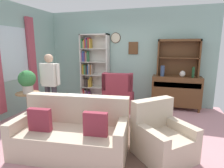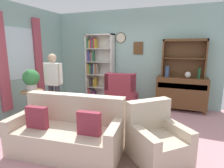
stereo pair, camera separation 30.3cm
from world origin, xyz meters
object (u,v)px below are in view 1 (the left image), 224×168
at_px(vase_tall, 162,71).
at_px(potted_plant_large, 27,80).
at_px(coffee_table, 99,113).
at_px(couch_floral, 72,134).
at_px(person_reading, 50,82).
at_px(sideboard, 176,91).
at_px(bookshelf, 92,68).
at_px(armchair_floral, 162,139).
at_px(book_stack, 101,109).
at_px(wingback_chair, 118,97).
at_px(sideboard_hutch, 178,53).
at_px(bottle_wine, 193,72).
at_px(potted_plant_small, 43,109).
at_px(plant_stand, 29,104).
at_px(vase_round, 182,74).

xyz_separation_m(vase_tall, potted_plant_large, (-2.87, -1.89, -0.07)).
bearing_deg(coffee_table, couch_floral, -97.59).
bearing_deg(potted_plant_large, couch_floral, -28.26).
bearing_deg(person_reading, sideboard, 30.02).
bearing_deg(couch_floral, bookshelf, 105.96).
xyz_separation_m(sideboard, armchair_floral, (-0.30, -2.50, -0.22)).
relative_size(couch_floral, book_stack, 9.64).
bearing_deg(sideboard, bookshelf, 178.12).
xyz_separation_m(bookshelf, wingback_chair, (1.03, -0.68, -0.66)).
distance_m(sideboard_hutch, wingback_chair, 2.03).
xyz_separation_m(bottle_wine, potted_plant_small, (-3.62, -1.44, -0.88)).
relative_size(vase_tall, person_reading, 0.19).
height_order(bottle_wine, book_stack, bottle_wine).
relative_size(armchair_floral, wingback_chair, 1.03).
distance_m(sideboard, armchair_floral, 2.53).
distance_m(potted_plant_small, coffee_table, 1.68).
bearing_deg(couch_floral, coffee_table, 82.41).
relative_size(vase_tall, bottle_wine, 1.04).
distance_m(wingback_chair, book_stack, 1.24).
bearing_deg(sideboard_hutch, plant_stand, -148.47).
distance_m(bookshelf, coffee_table, 2.27).
distance_m(plant_stand, person_reading, 0.70).
height_order(vase_tall, potted_plant_small, vase_tall).
xyz_separation_m(armchair_floral, wingback_chair, (-1.21, 1.91, 0.09)).
xyz_separation_m(potted_plant_small, book_stack, (1.68, -0.30, 0.27)).
height_order(coffee_table, book_stack, book_stack).
relative_size(vase_round, plant_stand, 0.25).
distance_m(bottle_wine, wingback_chair, 2.07).
bearing_deg(wingback_chair, sideboard, 21.49).
bearing_deg(potted_plant_small, plant_stand, -102.49).
relative_size(armchair_floral, person_reading, 0.69).
bearing_deg(vase_tall, sideboard, 11.63).
bearing_deg(vase_tall, person_reading, -147.54).
bearing_deg(sideboard, vase_round, -27.17).
bearing_deg(coffee_table, sideboard, 49.44).
relative_size(bookshelf, vase_tall, 7.19).
xyz_separation_m(bookshelf, potted_plant_small, (-0.69, -1.62, -0.87)).
height_order(vase_round, couch_floral, vase_round).
bearing_deg(vase_tall, book_stack, -123.45).
distance_m(couch_floral, person_reading, 1.73).
bearing_deg(sideboard_hutch, coffee_table, -128.95).
bearing_deg(plant_stand, vase_tall, 32.24).
bearing_deg(vase_tall, bottle_wine, -0.66).
bearing_deg(person_reading, plant_stand, -149.06).
height_order(couch_floral, book_stack, couch_floral).
distance_m(bookshelf, plant_stand, 2.24).
bearing_deg(plant_stand, book_stack, 2.93).
distance_m(bookshelf, potted_plant_small, 1.96).
relative_size(bookshelf, vase_round, 12.35).
bearing_deg(potted_plant_large, person_reading, 38.71).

